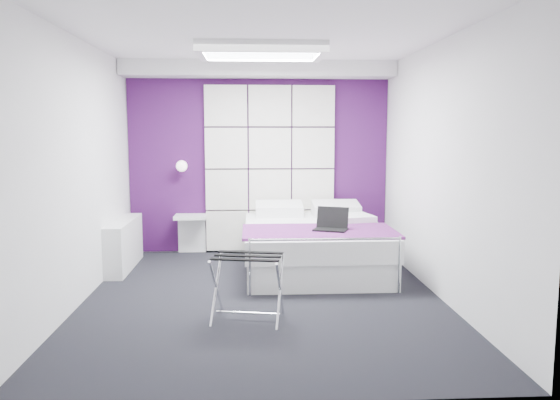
% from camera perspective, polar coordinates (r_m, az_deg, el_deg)
% --- Properties ---
extents(floor, '(4.40, 4.40, 0.00)m').
position_cam_1_polar(floor, '(5.67, -1.76, -10.12)').
color(floor, black).
rests_on(floor, ground).
extents(ceiling, '(4.40, 4.40, 0.00)m').
position_cam_1_polar(ceiling, '(5.49, -1.87, 16.75)').
color(ceiling, white).
rests_on(ceiling, wall_back).
extents(wall_back, '(3.60, 0.00, 3.60)m').
position_cam_1_polar(wall_back, '(7.62, -2.21, 4.28)').
color(wall_back, silver).
rests_on(wall_back, floor).
extents(wall_left, '(0.00, 4.40, 4.40)m').
position_cam_1_polar(wall_left, '(5.68, -20.31, 2.83)').
color(wall_left, silver).
rests_on(wall_left, floor).
extents(wall_right, '(0.00, 4.40, 4.40)m').
position_cam_1_polar(wall_right, '(5.76, 16.42, 3.04)').
color(wall_right, silver).
rests_on(wall_right, floor).
extents(accent_wall, '(3.58, 0.02, 2.58)m').
position_cam_1_polar(accent_wall, '(7.61, -2.21, 4.27)').
color(accent_wall, '#3B0F44').
rests_on(accent_wall, wall_back).
extents(soffit, '(3.58, 0.50, 0.20)m').
position_cam_1_polar(soffit, '(7.41, -2.22, 13.49)').
color(soffit, silver).
rests_on(soffit, wall_back).
extents(headboard, '(1.80, 0.08, 2.30)m').
position_cam_1_polar(headboard, '(7.58, -1.06, 3.28)').
color(headboard, silver).
rests_on(headboard, wall_back).
extents(skylight, '(1.36, 0.86, 0.12)m').
position_cam_1_polar(skylight, '(6.08, -2.00, 15.35)').
color(skylight, white).
rests_on(skylight, ceiling).
extents(wall_lamp, '(0.15, 0.15, 0.15)m').
position_cam_1_polar(wall_lamp, '(7.55, -10.20, 3.53)').
color(wall_lamp, white).
rests_on(wall_lamp, wall_back).
extents(radiator, '(0.22, 1.20, 0.60)m').
position_cam_1_polar(radiator, '(7.03, -15.98, -4.47)').
color(radiator, silver).
rests_on(radiator, floor).
extents(bed, '(1.72, 2.07, 0.73)m').
position_cam_1_polar(bed, '(6.71, 3.51, -4.69)').
color(bed, silver).
rests_on(bed, floor).
extents(nightstand, '(0.43, 0.33, 0.05)m').
position_cam_1_polar(nightstand, '(7.57, -9.33, -1.73)').
color(nightstand, silver).
rests_on(nightstand, wall_back).
extents(luggage_rack, '(0.60, 0.44, 0.59)m').
position_cam_1_polar(luggage_rack, '(4.95, -3.38, -9.14)').
color(luggage_rack, silver).
rests_on(luggage_rack, floor).
extents(laptop, '(0.36, 0.26, 0.26)m').
position_cam_1_polar(laptop, '(6.18, 5.24, -2.55)').
color(laptop, black).
rests_on(laptop, bed).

